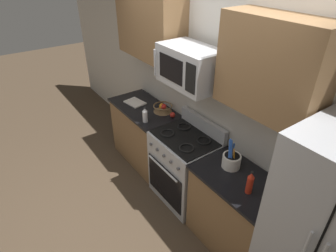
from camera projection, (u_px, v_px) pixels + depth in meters
The scene contains 15 objects.
ground_plane at pixel (144, 215), 3.43m from camera, with size 16.00×16.00×0.00m, color #473828.
wall_back at pixel (211, 100), 3.22m from camera, with size 8.00×0.10×2.60m, color beige.
counter_left at pixel (145, 134), 4.14m from camera, with size 1.10×0.60×0.91m.
range_oven at pixel (184, 167), 3.48m from camera, with size 0.76×0.64×1.09m.
counter_right at pixel (234, 211), 2.91m from camera, with size 0.89×0.60×0.91m.
refrigerator at pixel (331, 249), 2.04m from camera, with size 0.87×0.71×1.82m.
microwave at pixel (190, 66), 2.80m from camera, with size 0.68×0.44×0.40m.
upper_cabinets_left at pixel (150, 26), 3.41m from camera, with size 1.09×0.34×0.78m.
upper_cabinets_right at pixel (272, 68), 2.17m from camera, with size 0.88×0.34×0.78m.
utensil_crock at pixel (231, 160), 2.78m from camera, with size 0.18×0.18×0.35m.
fruit_basket at pixel (163, 108), 3.78m from camera, with size 0.26×0.26×0.12m.
apple_loose at pixel (173, 115), 3.65m from camera, with size 0.07×0.07×0.07m, color red.
cutting_board at pixel (135, 102), 4.01m from camera, with size 0.29×0.21×0.02m, color silver.
bottle_vinegar at pixel (145, 115), 3.52m from camera, with size 0.07×0.07×0.21m.
bottle_hot_sauce at pixel (250, 183), 2.46m from camera, with size 0.06×0.06×0.24m.
Camera 1 is at (2.07, -1.11, 2.75)m, focal length 29.77 mm.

